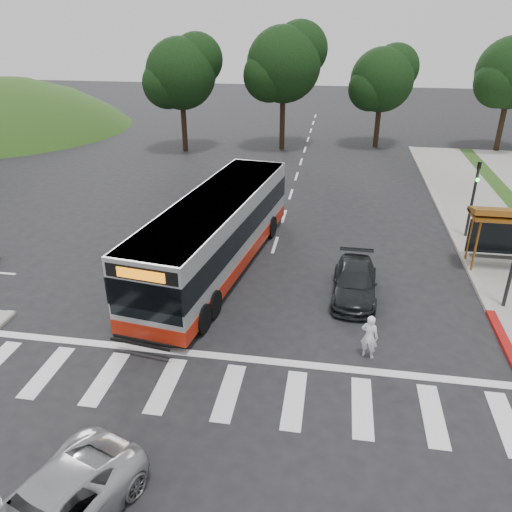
# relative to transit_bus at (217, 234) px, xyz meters

# --- Properties ---
(ground) EXTENTS (140.00, 140.00, 0.00)m
(ground) POSITION_rel_transit_bus_xyz_m (2.24, -3.06, -1.67)
(ground) COLOR black
(ground) RESTS_ON ground
(sidewalk_east) EXTENTS (4.00, 40.00, 0.12)m
(sidewalk_east) POSITION_rel_transit_bus_xyz_m (13.24, 4.94, -1.61)
(sidewalk_east) COLOR gray
(sidewalk_east) RESTS_ON ground
(curb_east) EXTENTS (0.30, 40.00, 0.15)m
(curb_east) POSITION_rel_transit_bus_xyz_m (11.24, 4.94, -1.59)
(curb_east) COLOR #9E9991
(curb_east) RESTS_ON ground
(crosswalk_ladder) EXTENTS (18.00, 2.60, 0.01)m
(crosswalk_ladder) POSITION_rel_transit_bus_xyz_m (2.24, -8.06, -1.66)
(crosswalk_ladder) COLOR silver
(crosswalk_ladder) RESTS_ON ground
(traffic_signal_ne_short) EXTENTS (0.18, 0.37, 4.00)m
(traffic_signal_ne_short) POSITION_rel_transit_bus_xyz_m (11.84, 5.43, 0.81)
(traffic_signal_ne_short) COLOR black
(traffic_signal_ne_short) RESTS_ON ground
(tree_north_a) EXTENTS (6.60, 6.15, 10.17)m
(tree_north_a) POSITION_rel_transit_bus_xyz_m (0.33, 23.01, 5.26)
(tree_north_a) COLOR black
(tree_north_a) RESTS_ON ground
(tree_north_b) EXTENTS (5.72, 5.33, 8.43)m
(tree_north_b) POSITION_rel_transit_bus_xyz_m (8.31, 25.00, 3.99)
(tree_north_b) COLOR black
(tree_north_b) RESTS_ON ground
(tree_north_c) EXTENTS (6.16, 5.74, 9.30)m
(tree_north_c) POSITION_rel_transit_bus_xyz_m (-7.68, 21.00, 4.63)
(tree_north_c) COLOR black
(tree_north_c) RESTS_ON ground
(transit_bus) EXTENTS (4.59, 13.17, 3.33)m
(transit_bus) POSITION_rel_transit_bus_xyz_m (0.00, 0.00, 0.00)
(transit_bus) COLOR #A7AAAC
(transit_bus) RESTS_ON ground
(pedestrian) EXTENTS (0.68, 0.57, 1.60)m
(pedestrian) POSITION_rel_transit_bus_xyz_m (6.47, -5.56, -0.87)
(pedestrian) COLOR white
(pedestrian) RESTS_ON ground
(dark_sedan) EXTENTS (1.90, 4.34, 1.24)m
(dark_sedan) POSITION_rel_transit_bus_xyz_m (6.06, -1.50, -1.05)
(dark_sedan) COLOR black
(dark_sedan) RESTS_ON ground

